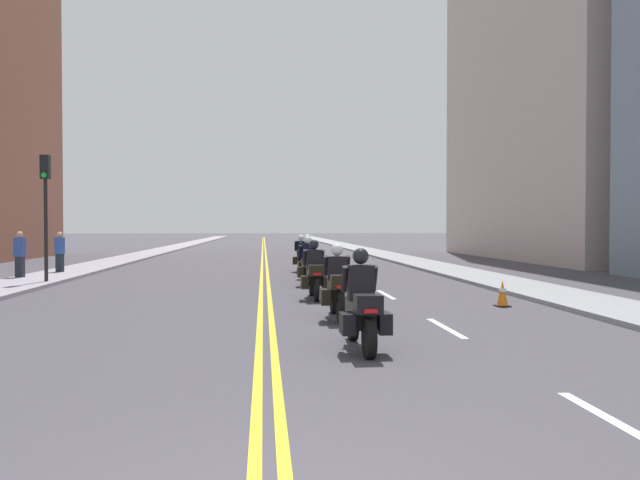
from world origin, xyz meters
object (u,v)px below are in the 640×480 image
(motorcycle_0, at_px, (362,310))
(traffic_cone_0, at_px, (502,294))
(pedestrian_2, at_px, (60,253))
(motorcycle_2, at_px, (314,275))
(motorcycle_3, at_px, (308,266))
(traffic_light_near, at_px, (45,195))
(motorcycle_5, at_px, (301,256))
(motorcycle_4, at_px, (308,261))
(pedestrian_1, at_px, (20,255))
(motorcycle_1, at_px, (338,288))

(motorcycle_0, xyz_separation_m, traffic_cone_0, (4.28, 5.11, -0.32))
(traffic_cone_0, height_order, pedestrian_2, pedestrian_2)
(motorcycle_2, relative_size, pedestrian_2, 1.19)
(motorcycle_3, xyz_separation_m, traffic_light_near, (-8.74, 1.14, 2.36))
(motorcycle_3, bearing_deg, motorcycle_0, -90.55)
(motorcycle_5, height_order, traffic_light_near, traffic_light_near)
(motorcycle_4, bearing_deg, pedestrian_1, 177.95)
(pedestrian_1, height_order, pedestrian_2, pedestrian_1)
(traffic_cone_0, bearing_deg, traffic_light_near, 151.98)
(pedestrian_2, bearing_deg, motorcycle_2, 167.22)
(motorcycle_2, distance_m, motorcycle_3, 3.84)
(motorcycle_2, relative_size, motorcycle_4, 0.93)
(traffic_cone_0, xyz_separation_m, traffic_light_near, (-13.10, 6.97, 2.69))
(motorcycle_0, distance_m, motorcycle_4, 13.75)
(motorcycle_2, relative_size, motorcycle_3, 0.99)
(traffic_cone_0, relative_size, traffic_light_near, 0.15)
(motorcycle_3, relative_size, pedestrian_2, 1.21)
(traffic_light_near, distance_m, pedestrian_1, 3.20)
(motorcycle_0, distance_m, traffic_light_near, 15.15)
(motorcycle_3, relative_size, motorcycle_5, 0.94)
(traffic_cone_0, distance_m, pedestrian_2, 18.20)
(motorcycle_5, distance_m, pedestrian_2, 9.93)
(motorcycle_2, distance_m, traffic_light_near, 10.24)
(motorcycle_0, relative_size, motorcycle_1, 0.95)
(motorcycle_1, relative_size, motorcycle_3, 1.07)
(motorcycle_4, bearing_deg, pedestrian_2, 162.78)
(motorcycle_0, height_order, motorcycle_2, motorcycle_0)
(motorcycle_1, xyz_separation_m, traffic_light_near, (-8.83, 8.72, 2.36))
(motorcycle_5, bearing_deg, pedestrian_1, -159.16)
(motorcycle_2, xyz_separation_m, traffic_light_near, (-8.64, 4.97, 2.35))
(motorcycle_5, bearing_deg, motorcycle_0, -88.51)
(motorcycle_0, xyz_separation_m, motorcycle_2, (-0.18, 7.11, 0.02))
(motorcycle_4, distance_m, motorcycle_5, 3.82)
(motorcycle_1, relative_size, motorcycle_5, 1.01)
(traffic_cone_0, relative_size, pedestrian_1, 0.36)
(motorcycle_0, relative_size, traffic_light_near, 0.49)
(traffic_cone_0, bearing_deg, motorcycle_1, -157.73)
(motorcycle_0, relative_size, motorcycle_3, 1.02)
(motorcycle_3, xyz_separation_m, motorcycle_4, (0.18, 2.80, 0.01))
(motorcycle_0, height_order, traffic_cone_0, motorcycle_0)
(traffic_light_near, bearing_deg, motorcycle_1, -44.64)
(motorcycle_3, distance_m, motorcycle_5, 6.62)
(motorcycle_2, height_order, traffic_light_near, traffic_light_near)
(motorcycle_0, bearing_deg, motorcycle_3, 89.23)
(motorcycle_4, xyz_separation_m, motorcycle_5, (-0.01, 3.82, -0.00))
(traffic_light_near, distance_m, pedestrian_2, 5.12)
(motorcycle_1, height_order, traffic_light_near, traffic_light_near)
(motorcycle_2, xyz_separation_m, motorcycle_5, (0.27, 10.46, -0.00))
(motorcycle_1, xyz_separation_m, motorcycle_2, (-0.19, 3.75, 0.01))
(motorcycle_5, bearing_deg, motorcycle_1, -88.53)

